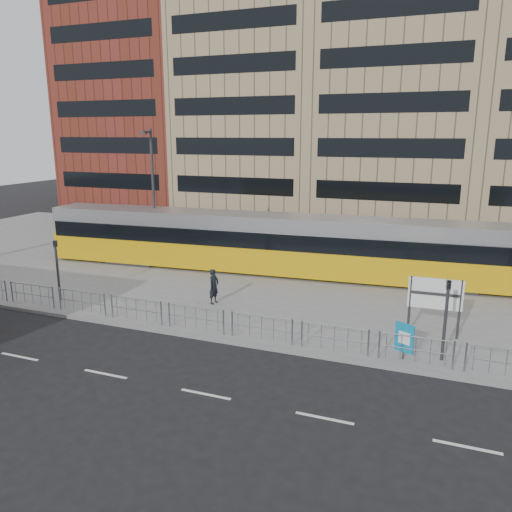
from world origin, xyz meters
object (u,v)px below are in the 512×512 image
(ad_panel, at_px, (404,338))
(traffic_light_west, at_px, (57,262))
(station_sign, at_px, (435,296))
(tram, at_px, (278,244))
(lamp_post_west, at_px, (153,191))
(traffic_light_east, at_px, (446,310))
(pedestrian, at_px, (214,286))

(ad_panel, height_order, traffic_light_west, traffic_light_west)
(station_sign, height_order, ad_panel, station_sign)
(tram, bearing_deg, traffic_light_west, -138.27)
(tram, bearing_deg, lamp_post_west, 177.06)
(station_sign, bearing_deg, ad_panel, -110.70)
(station_sign, distance_m, ad_panel, 3.04)
(lamp_post_west, bearing_deg, traffic_light_east, -26.83)
(tram, height_order, pedestrian, tram)
(ad_panel, distance_m, traffic_light_west, 16.94)
(traffic_light_west, xyz_separation_m, lamp_post_west, (0.21, 8.71, 2.67))
(tram, height_order, traffic_light_east, tram)
(traffic_light_west, distance_m, traffic_light_east, 18.25)
(ad_panel, bearing_deg, tram, 154.90)
(station_sign, xyz_separation_m, ad_panel, (-0.94, -2.75, -0.89))
(ad_panel, bearing_deg, traffic_light_west, -158.25)
(tram, distance_m, lamp_post_west, 8.92)
(traffic_light_east, bearing_deg, station_sign, 90.06)
(station_sign, distance_m, pedestrian, 10.34)
(pedestrian, bearing_deg, ad_panel, -97.52)
(station_sign, xyz_separation_m, traffic_light_west, (-17.81, -1.88, 0.25))
(station_sign, bearing_deg, pedestrian, 175.50)
(station_sign, bearing_deg, lamp_post_west, 156.87)
(traffic_light_west, distance_m, lamp_post_west, 9.12)
(traffic_light_east, bearing_deg, traffic_light_west, 168.17)
(station_sign, bearing_deg, traffic_light_west, -175.88)
(traffic_light_east, bearing_deg, ad_panel, -171.97)
(station_sign, bearing_deg, traffic_light_east, -81.30)
(station_sign, height_order, lamp_post_west, lamp_post_west)
(traffic_light_east, bearing_deg, pedestrian, 155.04)
(tram, xyz_separation_m, lamp_post_west, (-8.44, -0.15, 2.88))
(traffic_light_west, height_order, traffic_light_east, same)
(pedestrian, relative_size, lamp_post_west, 0.21)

